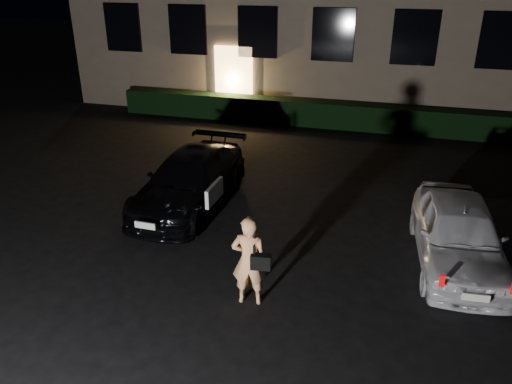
# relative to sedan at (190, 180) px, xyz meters

# --- Properties ---
(ground) EXTENTS (80.00, 80.00, 0.00)m
(ground) POSITION_rel_sedan_xyz_m (2.07, -3.43, -0.60)
(ground) COLOR black
(ground) RESTS_ON ground
(hedge) EXTENTS (15.00, 0.70, 0.85)m
(hedge) POSITION_rel_sedan_xyz_m (2.07, 7.07, -0.17)
(hedge) COLOR black
(hedge) RESTS_ON ground
(sedan) EXTENTS (1.81, 4.24, 1.20)m
(sedan) POSITION_rel_sedan_xyz_m (0.00, 0.00, 0.00)
(sedan) COLOR black
(sedan) RESTS_ON ground
(hatch) EXTENTS (1.76, 3.75, 1.24)m
(hatch) POSITION_rel_sedan_xyz_m (5.73, -0.97, 0.02)
(hatch) COLOR white
(hatch) RESTS_ON ground
(man) EXTENTS (0.69, 0.46, 1.58)m
(man) POSITION_rel_sedan_xyz_m (2.39, -3.19, 0.19)
(man) COLOR #F3A86A
(man) RESTS_ON ground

